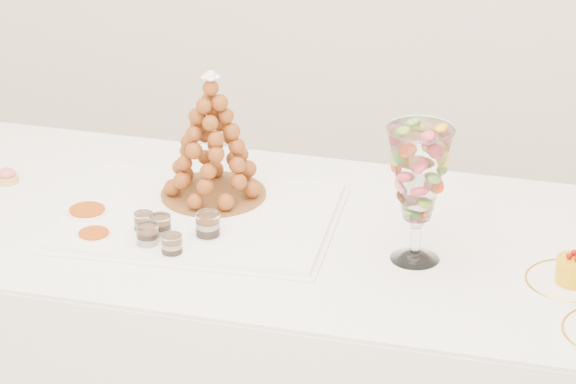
# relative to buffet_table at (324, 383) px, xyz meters

# --- Properties ---
(buffet_table) EXTENTS (2.24, 0.93, 0.85)m
(buffet_table) POSITION_rel_buffet_table_xyz_m (0.00, 0.00, 0.00)
(buffet_table) COLOR white
(buffet_table) RESTS_ON ground
(lace_tray) EXTENTS (0.66, 0.51, 0.02)m
(lace_tray) POSITION_rel_buffet_table_xyz_m (-0.32, -0.00, 0.43)
(lace_tray) COLOR white
(lace_tray) RESTS_ON buffet_table
(macaron_vase) EXTENTS (0.15, 0.15, 0.33)m
(macaron_vase) POSITION_rel_buffet_table_xyz_m (0.23, -0.07, 0.64)
(macaron_vase) COLOR white
(macaron_vase) RESTS_ON buffet_table
(cake_plate) EXTENTS (0.21, 0.21, 0.01)m
(cake_plate) POSITION_rel_buffet_table_xyz_m (0.59, -0.10, 0.43)
(cake_plate) COLOR white
(cake_plate) RESTS_ON buffet_table
(pink_tart) EXTENTS (0.06, 0.06, 0.04)m
(pink_tart) POSITION_rel_buffet_table_xyz_m (-0.87, 0.09, 0.44)
(pink_tart) COLOR tan
(pink_tart) RESTS_ON buffet_table
(verrine_a) EXTENTS (0.06, 0.06, 0.06)m
(verrine_a) POSITION_rel_buffet_table_xyz_m (-0.42, -0.12, 0.46)
(verrine_a) COLOR white
(verrine_a) RESTS_ON buffet_table
(verrine_b) EXTENTS (0.06, 0.06, 0.07)m
(verrine_b) POSITION_rel_buffet_table_xyz_m (-0.37, -0.13, 0.46)
(verrine_b) COLOR white
(verrine_b) RESTS_ON buffet_table
(verrine_c) EXTENTS (0.07, 0.07, 0.08)m
(verrine_c) POSITION_rel_buffet_table_xyz_m (-0.26, -0.11, 0.46)
(verrine_c) COLOR white
(verrine_c) RESTS_ON buffet_table
(verrine_d) EXTENTS (0.05, 0.05, 0.07)m
(verrine_d) POSITION_rel_buffet_table_xyz_m (-0.39, -0.18, 0.46)
(verrine_d) COLOR white
(verrine_d) RESTS_ON buffet_table
(verrine_e) EXTENTS (0.06, 0.06, 0.07)m
(verrine_e) POSITION_rel_buffet_table_xyz_m (-0.32, -0.21, 0.46)
(verrine_e) COLOR white
(verrine_e) RESTS_ON buffet_table
(ramekin_back) EXTENTS (0.10, 0.10, 0.03)m
(ramekin_back) POSITION_rel_buffet_table_xyz_m (-0.58, -0.07, 0.44)
(ramekin_back) COLOR white
(ramekin_back) RESTS_ON buffet_table
(ramekin_front) EXTENTS (0.08, 0.08, 0.03)m
(ramekin_front) POSITION_rel_buffet_table_xyz_m (-0.52, -0.18, 0.44)
(ramekin_front) COLOR white
(ramekin_front) RESTS_ON buffet_table
(croquembouche) EXTENTS (0.27, 0.27, 0.33)m
(croquembouche) POSITION_rel_buffet_table_xyz_m (-0.31, 0.11, 0.61)
(croquembouche) COLOR brown
(croquembouche) RESTS_ON lace_tray
(mousse_cake) EXTENTS (0.08, 0.08, 0.07)m
(mousse_cake) POSITION_rel_buffet_table_xyz_m (0.59, -0.10, 0.46)
(mousse_cake) COLOR #D89A0A
(mousse_cake) RESTS_ON cake_plate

